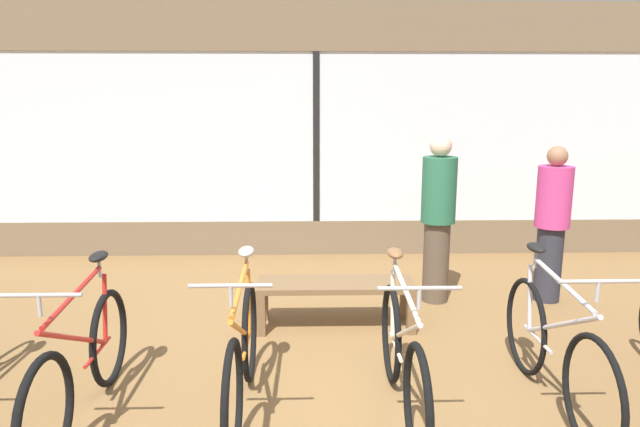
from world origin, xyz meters
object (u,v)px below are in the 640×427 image
bicycle_right (554,349)px  customer_near_rack (552,222)px  bicycle_left (82,364)px  customer_by_window (438,216)px  bicycle_center_right (402,358)px  display_bench (335,290)px  bicycle_center_left (242,356)px

bicycle_right → customer_near_rack: bearing=68.0°
bicycle_left → customer_by_window: size_ratio=1.02×
bicycle_left → bicycle_right: bearing=2.0°
bicycle_left → bicycle_center_right: bearing=0.6°
bicycle_left → customer_near_rack: (3.89, 2.12, 0.44)m
customer_near_rack → customer_by_window: (-1.15, 0.01, 0.06)m
bicycle_left → bicycle_center_right: size_ratio=1.01×
bicycle_center_right → customer_by_window: 2.28m
bicycle_left → customer_by_window: bearing=37.9°
display_bench → bicycle_center_right: bearing=-76.4°
customer_near_rack → customer_by_window: size_ratio=0.94×
display_bench → customer_by_window: (1.05, 0.65, 0.54)m
bicycle_center_right → customer_by_window: (0.70, 2.11, 0.49)m
bicycle_left → bicycle_center_right: 2.04m
bicycle_center_left → bicycle_center_right: (1.04, -0.05, -0.01)m
bicycle_left → display_bench: bearing=41.4°
bicycle_center_right → customer_near_rack: customer_near_rack is taller
bicycle_right → customer_by_window: 2.11m
customer_near_rack → bicycle_left: bearing=-151.4°
bicycle_center_right → customer_by_window: customer_by_window is taller
bicycle_right → bicycle_center_left: bearing=-179.0°
bicycle_right → customer_near_rack: (0.82, 2.02, 0.42)m
bicycle_center_right → customer_by_window: size_ratio=1.01×
bicycle_center_left → bicycle_center_right: 1.04m
display_bench → customer_near_rack: bearing=16.1°
bicycle_center_left → customer_by_window: customer_by_window is taller
display_bench → bicycle_right: bearing=-45.0°
bicycle_left → customer_by_window: customer_by_window is taller
customer_near_rack → bicycle_center_right: bearing=-131.3°
bicycle_left → display_bench: size_ratio=1.23×
display_bench → customer_near_rack: 2.34m
bicycle_center_left → bicycle_center_right: size_ratio=1.00×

